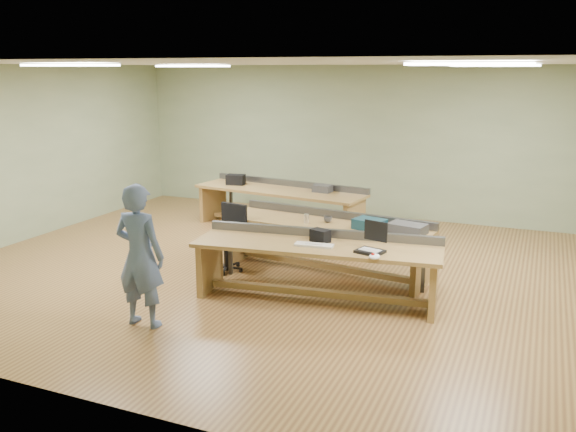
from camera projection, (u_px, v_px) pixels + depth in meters
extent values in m
plane|color=olive|center=(293.00, 273.00, 8.96)|extent=(10.00, 10.00, 0.00)
plane|color=silver|center=(293.00, 63.00, 8.26)|extent=(10.00, 10.00, 0.00)
cube|color=#92A27A|center=(369.00, 142.00, 12.19)|extent=(10.00, 0.04, 3.00)
cube|color=#92A27A|center=(108.00, 246.00, 5.03)|extent=(10.00, 0.04, 3.00)
cube|color=#92A27A|center=(25.00, 154.00, 10.50)|extent=(0.04, 8.00, 3.00)
cube|color=white|center=(70.00, 65.00, 7.87)|extent=(1.20, 0.50, 0.03)
cube|color=white|center=(193.00, 66.00, 10.55)|extent=(1.20, 0.50, 0.03)
cube|color=white|center=(470.00, 64.00, 5.98)|extent=(1.20, 0.50, 0.03)
cube|color=white|center=(495.00, 65.00, 8.66)|extent=(1.20, 0.50, 0.03)
cube|color=#A17744|center=(317.00, 246.00, 7.75)|extent=(3.23, 1.22, 0.05)
cube|color=#A17744|center=(210.00, 264.00, 8.23)|extent=(0.17, 0.74, 0.70)
cube|color=#A17744|center=(434.00, 285.00, 7.45)|extent=(0.17, 0.74, 0.70)
cube|color=#A17744|center=(316.00, 293.00, 7.89)|extent=(2.84, 0.45, 0.08)
cube|color=#4D4F55|center=(323.00, 233.00, 8.08)|extent=(3.14, 0.47, 0.11)
cube|color=#A17744|center=(326.00, 225.00, 8.82)|extent=(3.16, 1.18, 0.05)
cube|color=#A17744|center=(243.00, 236.00, 9.60)|extent=(0.16, 0.73, 0.70)
cube|color=#A17744|center=(421.00, 265.00, 8.21)|extent=(0.16, 0.73, 0.70)
cube|color=#A17744|center=(325.00, 266.00, 8.97)|extent=(2.78, 0.43, 0.08)
cube|color=#4D4F55|center=(337.00, 214.00, 9.12)|extent=(3.08, 0.44, 0.11)
cube|color=#A17744|center=(279.00, 191.00, 11.27)|extent=(3.37, 1.31, 0.05)
cube|color=#A17744|center=(213.00, 202.00, 12.12)|extent=(0.18, 0.78, 0.70)
cube|color=#A17744|center=(354.00, 221.00, 10.60)|extent=(0.18, 0.78, 0.70)
cube|color=#A17744|center=(279.00, 223.00, 11.42)|extent=(2.97, 0.50, 0.08)
cube|color=#4D4F55|center=(290.00, 183.00, 11.59)|extent=(3.26, 0.52, 0.11)
imported|color=slate|center=(140.00, 256.00, 6.96)|extent=(0.62, 0.41, 1.69)
cube|color=black|center=(370.00, 251.00, 7.38)|extent=(0.37, 0.33, 0.03)
cube|color=black|center=(376.00, 231.00, 7.42)|extent=(0.31, 0.10, 0.25)
cube|color=beige|center=(314.00, 245.00, 7.66)|extent=(0.50, 0.21, 0.03)
ellipsoid|color=white|center=(375.00, 257.00, 7.13)|extent=(0.16, 0.18, 0.07)
cube|color=black|center=(320.00, 236.00, 7.84)|extent=(0.28, 0.23, 0.17)
cylinder|color=black|center=(226.00, 255.00, 9.02)|extent=(0.07, 0.07, 0.48)
cube|color=black|center=(226.00, 238.00, 8.96)|extent=(0.53, 0.53, 0.07)
cube|color=black|center=(234.00, 217.00, 9.08)|extent=(0.44, 0.12, 0.42)
cylinder|color=black|center=(226.00, 268.00, 9.07)|extent=(0.60, 0.60, 0.07)
cube|color=#143641|center=(370.00, 224.00, 8.47)|extent=(0.48, 0.41, 0.14)
cube|color=#363638|center=(408.00, 228.00, 8.26)|extent=(0.54, 0.41, 0.13)
imported|color=#363638|center=(328.00, 219.00, 8.84)|extent=(0.13, 0.13, 0.09)
cylinder|color=silver|center=(306.00, 219.00, 8.80)|extent=(0.07, 0.07, 0.13)
cube|color=black|center=(236.00, 180.00, 11.72)|extent=(0.38, 0.30, 0.19)
cube|color=#363638|center=(322.00, 188.00, 11.02)|extent=(0.34, 0.27, 0.13)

